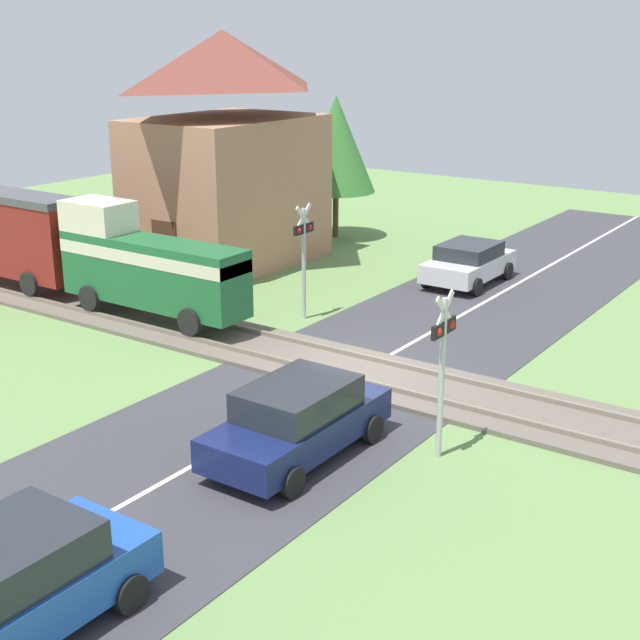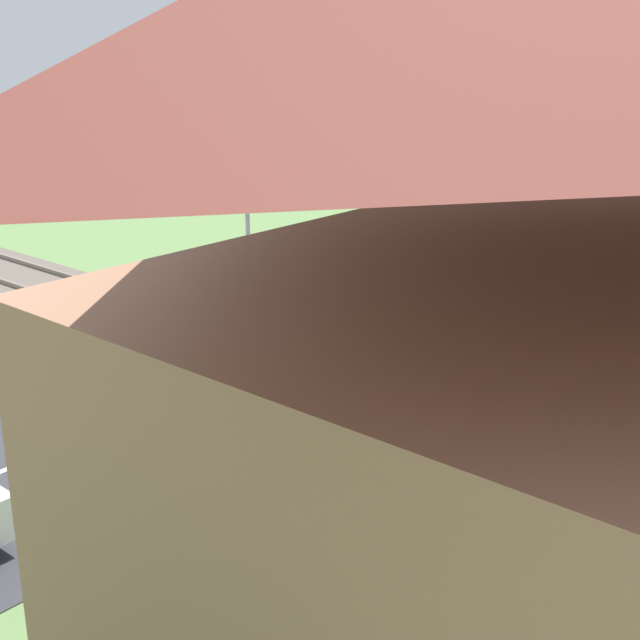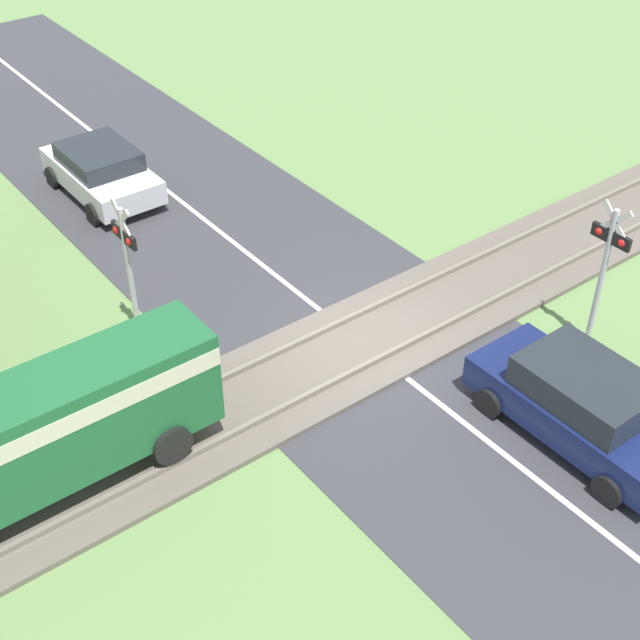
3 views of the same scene
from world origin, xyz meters
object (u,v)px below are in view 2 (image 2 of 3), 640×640
Objects in this scene: car_behind_queue at (499,226)px; crossing_signal_west_approach at (247,214)px; crossing_signal_east_approach at (323,339)px; car_near_crossing at (360,270)px.

car_behind_queue is 1.17× the size of crossing_signal_west_approach.
car_behind_queue is at bearing 164.63° from crossing_signal_west_approach.
crossing_signal_east_approach is (14.21, 5.19, 1.35)m from car_behind_queue.
car_behind_queue is 15.18m from crossing_signal_east_approach.
crossing_signal_west_approach is (8.40, -2.31, 1.35)m from car_behind_queue.
crossing_signal_west_approach reaches higher than car_near_crossing.
crossing_signal_east_approach is (7.43, 5.19, 1.37)m from car_near_crossing.
crossing_signal_west_approach is at bearing -54.94° from car_near_crossing.
crossing_signal_west_approach is at bearing -127.76° from crossing_signal_east_approach.
car_behind_queue is 1.17× the size of crossing_signal_east_approach.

